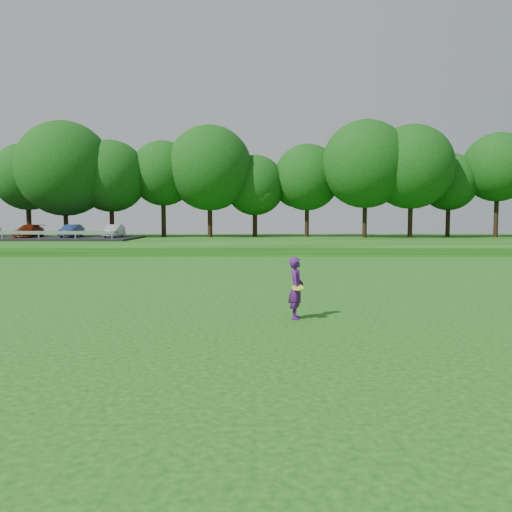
{
  "coord_description": "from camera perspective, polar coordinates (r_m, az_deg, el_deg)",
  "views": [
    {
      "loc": [
        -0.81,
        -14.04,
        2.55
      ],
      "look_at": [
        -0.74,
        2.49,
        1.3
      ],
      "focal_mm": 35.0,
      "sensor_mm": 36.0,
      "label": 1
    }
  ],
  "objects": [
    {
      "name": "ground",
      "position": [
        14.29,
        3.03,
        -5.96
      ],
      "size": [
        140.0,
        140.0,
        0.0
      ],
      "primitive_type": "plane",
      "color": "#1A470D",
      "rests_on": "ground"
    },
    {
      "name": "woman",
      "position": [
        12.7,
        4.61,
        -3.66
      ],
      "size": [
        0.46,
        0.73,
        1.57
      ],
      "color": "#4E1769",
      "rests_on": "ground"
    },
    {
      "name": "walking_path",
      "position": [
        34.14,
        1.12,
        0.07
      ],
      "size": [
        130.0,
        1.6,
        0.04
      ],
      "primitive_type": "cube",
      "color": "gray",
      "rests_on": "ground"
    },
    {
      "name": "parking_lot",
      "position": [
        52.46,
        -26.91,
        2.22
      ],
      "size": [
        24.0,
        9.0,
        1.38
      ],
      "color": "black",
      "rests_on": "berm"
    },
    {
      "name": "treeline",
      "position": [
        52.34,
        0.65,
        10.4
      ],
      "size": [
        104.0,
        7.0,
        15.0
      ],
      "primitive_type": null,
      "color": "#113E0E",
      "rests_on": "berm"
    },
    {
      "name": "berm",
      "position": [
        48.1,
        0.72,
        1.63
      ],
      "size": [
        130.0,
        30.0,
        0.6
      ],
      "primitive_type": "cube",
      "color": "#1A470D",
      "rests_on": "ground"
    }
  ]
}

